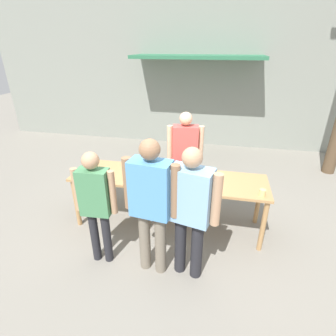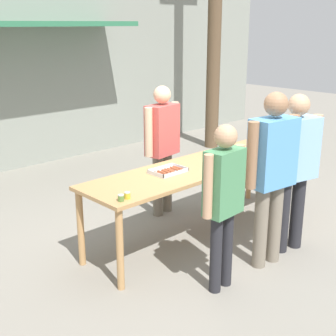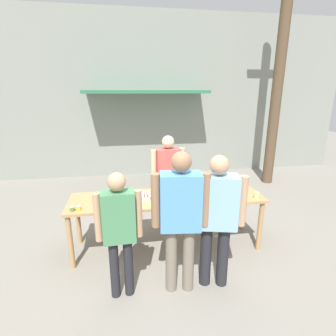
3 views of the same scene
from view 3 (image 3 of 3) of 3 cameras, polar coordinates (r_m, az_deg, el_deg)
name	(u,v)px [view 3 (image 3 of 3)]	position (r m, az deg, el deg)	size (l,w,h in m)	color
ground_plane	(167,246)	(4.45, -0.20, -16.56)	(24.00, 24.00, 0.00)	gray
building_facade_back	(145,97)	(7.69, -5.04, 15.15)	(12.00, 1.11, 4.50)	gray
serving_table	(167,202)	(4.08, -0.21, -7.38)	(2.95, 0.78, 0.86)	tan
food_tray_sausages	(138,197)	(4.05, -6.63, -6.21)	(0.38, 0.26, 0.04)	silver
food_tray_buns	(200,192)	(4.20, 7.02, -5.29)	(0.38, 0.31, 0.05)	silver
condiment_jar_mustard	(72,209)	(3.81, -20.12, -8.36)	(0.06, 0.06, 0.06)	#567A38
condiment_jar_ketchup	(79,208)	(3.81, -18.83, -8.26)	(0.06, 0.06, 0.06)	gold
beer_cup	(257,195)	(4.20, 18.76, -5.67)	(0.08, 0.08, 0.09)	#DBC67A
person_server_behind_table	(168,173)	(4.74, 0.00, -1.11)	(0.62, 0.30, 1.68)	#756B5B
person_customer_holding_hotdog	(119,226)	(3.11, -10.60, -12.22)	(0.54, 0.22, 1.58)	#232328
person_customer_with_cup	(217,212)	(3.26, 10.55, -9.50)	(0.68, 0.36, 1.73)	#232328
person_customer_waiting_in_line	(181,213)	(3.10, 2.74, -9.68)	(0.68, 0.31, 1.80)	#756B5B
utility_pole	(279,75)	(7.40, 22.97, 18.17)	(1.10, 0.26, 5.49)	brown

